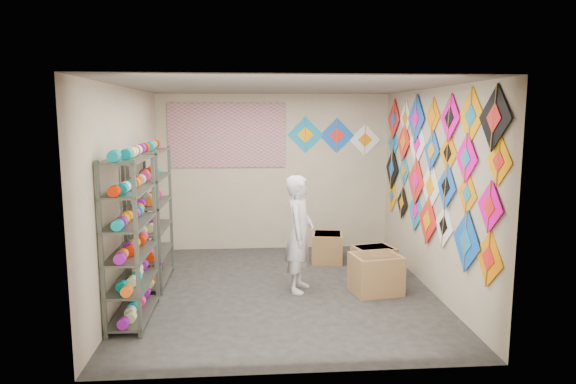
{
  "coord_description": "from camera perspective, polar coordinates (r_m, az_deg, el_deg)",
  "views": [
    {
      "loc": [
        -0.43,
        -6.64,
        2.36
      ],
      "look_at": [
        0.1,
        0.3,
        1.3
      ],
      "focal_mm": 32.0,
      "sensor_mm": 36.0,
      "label": 1
    }
  ],
  "objects": [
    {
      "name": "carton_c",
      "position": [
        8.34,
        4.4,
        -6.16
      ],
      "size": [
        0.56,
        0.6,
        0.46
      ],
      "primitive_type": "cube",
      "rotation": [
        0.0,
        0.0,
        -0.17
      ],
      "color": "olive",
      "rests_on": "ground"
    },
    {
      "name": "ground",
      "position": [
        7.06,
        -0.63,
        -10.87
      ],
      "size": [
        4.5,
        4.5,
        0.0
      ],
      "primitive_type": "plane",
      "color": "#262421"
    },
    {
      "name": "carton_b",
      "position": [
        7.63,
        9.49,
        -7.7
      ],
      "size": [
        0.64,
        0.57,
        0.45
      ],
      "primitive_type": "cube",
      "rotation": [
        0.0,
        0.0,
        0.25
      ],
      "color": "olive",
      "rests_on": "ground"
    },
    {
      "name": "shelf_rack_front",
      "position": [
        6.11,
        -17.08,
        -5.07
      ],
      "size": [
        0.4,
        1.1,
        1.9
      ],
      "primitive_type": "cube",
      "color": "#4C5147",
      "rests_on": "ground"
    },
    {
      "name": "room_walls",
      "position": [
        6.69,
        -0.66,
        2.52
      ],
      "size": [
        4.5,
        4.5,
        4.5
      ],
      "color": "#B7A78C",
      "rests_on": "ground"
    },
    {
      "name": "back_wall_kites",
      "position": [
        9.01,
        5.06,
        6.16
      ],
      "size": [
        1.64,
        0.02,
        0.68
      ],
      "color": "#1280AE",
      "rests_on": "room_walls"
    },
    {
      "name": "string_spools",
      "position": [
        6.71,
        -15.91,
        -2.98
      ],
      "size": [
        0.12,
        2.36,
        0.12
      ],
      "color": "#FD1F78",
      "rests_on": "ground"
    },
    {
      "name": "shopkeeper",
      "position": [
        6.85,
        1.31,
        -4.66
      ],
      "size": [
        0.78,
        0.7,
        1.56
      ],
      "primitive_type": "imported",
      "rotation": [
        0.0,
        0.0,
        1.27
      ],
      "color": "silver",
      "rests_on": "ground"
    },
    {
      "name": "poster",
      "position": [
        8.88,
        -6.8,
        6.27
      ],
      "size": [
        2.0,
        0.01,
        1.1
      ],
      "primitive_type": "cube",
      "color": "#774BA2",
      "rests_on": "room_walls"
    },
    {
      "name": "carton_a",
      "position": [
        7.0,
        9.72,
        -8.93
      ],
      "size": [
        0.7,
        0.62,
        0.52
      ],
      "primitive_type": "cube",
      "rotation": [
        0.0,
        0.0,
        0.18
      ],
      "color": "olive",
      "rests_on": "ground"
    },
    {
      "name": "kite_wall_display",
      "position": [
        7.14,
        15.4,
        2.68
      ],
      "size": [
        0.06,
        4.25,
        2.06
      ],
      "color": "orange",
      "rests_on": "room_walls"
    },
    {
      "name": "shelf_rack_back",
      "position": [
        7.35,
        -14.88,
        -2.69
      ],
      "size": [
        0.4,
        1.1,
        1.9
      ],
      "primitive_type": "cube",
      "color": "#4C5147",
      "rests_on": "ground"
    }
  ]
}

